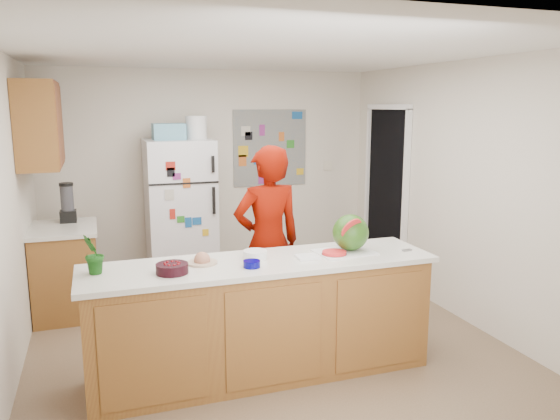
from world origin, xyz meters
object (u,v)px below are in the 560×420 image
object	(u,v)px
person	(268,243)
cherry_bowl	(172,268)
refrigerator	(181,214)
watermelon	(351,232)

from	to	relation	value
person	cherry_bowl	xyz separation A→B (m)	(-0.95, -0.78, 0.08)
refrigerator	cherry_bowl	size ratio (longest dim) A/B	7.51
refrigerator	person	xyz separation A→B (m)	(0.52, -1.69, 0.02)
watermelon	cherry_bowl	xyz separation A→B (m)	(-1.44, -0.12, -0.12)
refrigerator	person	bearing A→B (deg)	-72.95
refrigerator	person	size ratio (longest dim) A/B	0.98
refrigerator	watermelon	distance (m)	2.57
refrigerator	person	world-z (taller)	person
refrigerator	watermelon	xyz separation A→B (m)	(1.01, -2.35, 0.23)
person	refrigerator	bearing A→B (deg)	-78.28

